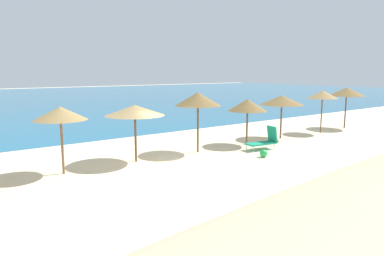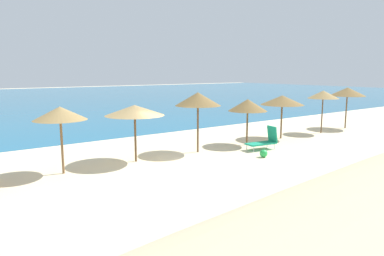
% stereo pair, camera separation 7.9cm
% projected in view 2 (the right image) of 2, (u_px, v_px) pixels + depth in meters
% --- Properties ---
extents(ground_plane, '(160.00, 160.00, 0.00)m').
position_uv_depth(ground_plane, '(180.00, 167.00, 14.88)').
color(ground_plane, beige).
extents(sea_water, '(160.00, 69.65, 0.01)m').
position_uv_depth(sea_water, '(8.00, 100.00, 48.62)').
color(sea_water, '#1E6B93').
rests_on(sea_water, ground_plane).
extents(beach_umbrella_3, '(2.05, 2.05, 2.66)m').
position_uv_depth(beach_umbrella_3, '(60.00, 114.00, 13.59)').
color(beach_umbrella_3, brown).
rests_on(beach_umbrella_3, ground_plane).
extents(beach_umbrella_4, '(2.62, 2.62, 2.54)m').
position_uv_depth(beach_umbrella_4, '(135.00, 110.00, 15.47)').
color(beach_umbrella_4, brown).
rests_on(beach_umbrella_4, ground_plane).
extents(beach_umbrella_5, '(2.26, 2.26, 2.99)m').
position_uv_depth(beach_umbrella_5, '(198.00, 99.00, 17.24)').
color(beach_umbrella_5, brown).
rests_on(beach_umbrella_5, ground_plane).
extents(beach_umbrella_6, '(2.13, 2.13, 2.51)m').
position_uv_depth(beach_umbrella_6, '(248.00, 105.00, 19.06)').
color(beach_umbrella_6, brown).
rests_on(beach_umbrella_6, ground_plane).
extents(beach_umbrella_7, '(2.55, 2.55, 2.59)m').
position_uv_depth(beach_umbrella_7, '(282.00, 100.00, 20.90)').
color(beach_umbrella_7, brown).
rests_on(beach_umbrella_7, ground_plane).
extents(beach_umbrella_8, '(1.97, 1.97, 2.77)m').
position_uv_depth(beach_umbrella_8, '(323.00, 95.00, 22.71)').
color(beach_umbrella_8, brown).
rests_on(beach_umbrella_8, ground_plane).
extents(beach_umbrella_9, '(2.44, 2.44, 2.88)m').
position_uv_depth(beach_umbrella_9, '(347.00, 92.00, 24.64)').
color(beach_umbrella_9, brown).
rests_on(beach_umbrella_9, ground_plane).
extents(lounge_chair_2, '(1.71, 0.90, 1.18)m').
position_uv_depth(lounge_chair_2, '(264.00, 141.00, 18.20)').
color(lounge_chair_2, '#199972').
rests_on(lounge_chair_2, ground_plane).
extents(beach_ball, '(0.37, 0.37, 0.37)m').
position_uv_depth(beach_ball, '(264.00, 153.00, 16.55)').
color(beach_ball, green).
rests_on(beach_ball, ground_plane).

